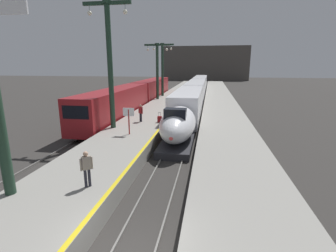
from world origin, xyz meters
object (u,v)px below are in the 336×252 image
(passenger_mid_platform, at_px, (87,166))
(rolling_suitcase, at_px, (160,119))
(station_column_mid, at_px, (110,55))
(regional_train_adjacent, at_px, (139,94))
(station_column_far, at_px, (157,66))
(highspeed_train_main, at_px, (196,91))
(passenger_near_edge, at_px, (141,112))
(departure_info_board, at_px, (129,116))
(station_column_distant, at_px, (162,65))

(passenger_mid_platform, xyz_separation_m, rolling_suitcase, (0.65, 13.35, -0.69))
(station_column_mid, relative_size, passenger_mid_platform, 6.15)
(regional_train_adjacent, relative_size, passenger_mid_platform, 21.66)
(regional_train_adjacent, relative_size, rolling_suitcase, 37.27)
(station_column_far, relative_size, passenger_mid_platform, 5.11)
(highspeed_train_main, xyz_separation_m, station_column_far, (-5.90, -4.07, 4.33))
(passenger_near_edge, bearing_deg, rolling_suitcase, 0.55)
(passenger_mid_platform, bearing_deg, regional_train_adjacent, 101.09)
(highspeed_train_main, height_order, station_column_far, station_column_far)
(rolling_suitcase, distance_m, departure_info_board, 4.94)
(departure_info_board, bearing_deg, passenger_near_edge, 93.82)
(highspeed_train_main, relative_size, passenger_mid_platform, 33.97)
(highspeed_train_main, bearing_deg, regional_train_adjacent, -137.42)
(station_column_distant, relative_size, rolling_suitcase, 9.15)
(regional_train_adjacent, bearing_deg, rolling_suitcase, -66.11)
(passenger_near_edge, bearing_deg, station_column_far, 96.18)
(regional_train_adjacent, height_order, rolling_suitcase, regional_train_adjacent)
(station_column_distant, height_order, departure_info_board, station_column_distant)
(station_column_mid, xyz_separation_m, passenger_near_edge, (1.80, 2.60, -5.18))
(station_column_mid, relative_size, station_column_distant, 1.16)
(station_column_mid, xyz_separation_m, departure_info_board, (2.10, -1.91, -4.66))
(station_column_mid, xyz_separation_m, station_column_distant, (-0.00, 23.57, -0.75))
(station_column_mid, relative_size, rolling_suitcase, 10.59)
(highspeed_train_main, relative_size, station_column_distant, 6.39)
(regional_train_adjacent, distance_m, station_column_distant, 9.13)
(regional_train_adjacent, relative_size, station_column_far, 4.24)
(station_column_far, distance_m, departure_info_board, 21.57)
(departure_info_board, bearing_deg, rolling_suitcase, 71.00)
(highspeed_train_main, bearing_deg, station_column_distant, 177.28)
(regional_train_adjacent, height_order, station_column_distant, station_column_distant)
(station_column_distant, relative_size, departure_info_board, 4.24)
(station_column_mid, bearing_deg, departure_info_board, -42.27)
(station_column_mid, xyz_separation_m, station_column_far, (-0.00, 19.23, -0.93))
(passenger_mid_platform, bearing_deg, departure_info_board, 95.89)
(regional_train_adjacent, xyz_separation_m, station_column_mid, (2.20, -15.85, 5.09))
(regional_train_adjacent, distance_m, station_column_far, 5.79)
(regional_train_adjacent, xyz_separation_m, station_column_far, (2.20, 3.37, 4.15))
(highspeed_train_main, xyz_separation_m, station_column_distant, (-5.90, 0.28, 4.52))
(passenger_near_edge, height_order, rolling_suitcase, passenger_near_edge)
(departure_info_board, bearing_deg, highspeed_train_main, 81.43)
(station_column_mid, relative_size, passenger_near_edge, 6.15)
(station_column_mid, height_order, rolling_suitcase, station_column_mid)
(passenger_near_edge, relative_size, departure_info_board, 0.80)
(passenger_mid_platform, distance_m, rolling_suitcase, 13.39)
(rolling_suitcase, bearing_deg, station_column_distant, 99.91)
(station_column_far, height_order, passenger_near_edge, station_column_far)
(passenger_mid_platform, height_order, departure_info_board, departure_info_board)
(highspeed_train_main, xyz_separation_m, station_column_mid, (-5.90, -23.29, 5.26))
(highspeed_train_main, bearing_deg, station_column_far, -145.42)
(regional_train_adjacent, height_order, departure_info_board, regional_train_adjacent)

